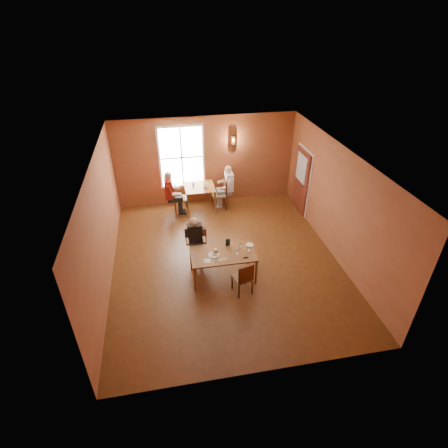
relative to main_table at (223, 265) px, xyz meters
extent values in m
cube|color=brown|center=(0.19, 0.65, -0.37)|extent=(6.00, 7.00, 0.01)
cube|color=brown|center=(0.19, 4.15, 1.13)|extent=(6.00, 0.04, 3.00)
cube|color=brown|center=(0.19, -2.85, 1.13)|extent=(6.00, 0.04, 3.00)
cube|color=brown|center=(-2.81, 0.65, 1.13)|extent=(0.04, 7.00, 3.00)
cube|color=brown|center=(3.19, 0.65, 1.13)|extent=(0.04, 7.00, 3.00)
cube|color=white|center=(0.19, 0.65, 2.63)|extent=(6.00, 7.00, 0.04)
cube|color=white|center=(-0.61, 4.10, 1.33)|extent=(1.36, 0.10, 1.96)
cube|color=maroon|center=(3.13, 2.95, 0.68)|extent=(0.12, 1.04, 2.10)
cylinder|color=brown|center=(1.09, 4.05, 1.83)|extent=(0.16, 0.16, 0.28)
cylinder|color=white|center=(-0.23, -0.03, 0.39)|extent=(0.35, 0.35, 0.04)
cube|color=#DDB27B|center=(-0.17, 0.03, 0.42)|extent=(0.11, 0.11, 0.10)
cube|color=black|center=(0.18, 0.30, 0.47)|extent=(0.12, 0.09, 0.19)
cube|color=silver|center=(-0.05, -0.25, 0.38)|extent=(0.21, 0.05, 0.00)
cube|color=white|center=(-0.43, -0.22, 0.38)|extent=(0.18, 0.18, 0.01)
cylinder|color=white|center=(0.74, 0.21, 0.38)|extent=(0.21, 0.21, 0.01)
cube|color=black|center=(0.51, -0.29, 0.38)|extent=(0.12, 0.04, 0.01)
imported|color=white|center=(0.05, 3.43, 0.54)|extent=(0.16, 0.16, 0.11)
imported|color=silver|center=(-0.31, 3.68, 0.53)|extent=(0.12, 0.12, 0.10)
camera|label=1|loc=(-1.24, -6.77, 5.59)|focal=28.00mm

